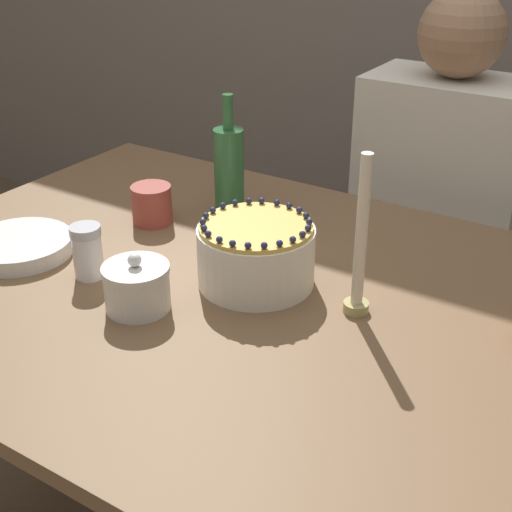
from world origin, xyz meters
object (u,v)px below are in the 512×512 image
person_man_blue_shirt (432,263)px  candle (360,251)px  sugar_bowl (137,287)px  sugar_shaker (87,251)px  bottle (229,170)px  cake (256,254)px

person_man_blue_shirt → candle: bearing=97.0°
sugar_bowl → sugar_shaker: 0.16m
bottle → cake: bearing=-46.7°
sugar_bowl → sugar_shaker: bearing=166.3°
sugar_bowl → person_man_blue_shirt: person_man_blue_shirt is taller
sugar_shaker → person_man_blue_shirt: bearing=64.6°
sugar_shaker → cake: bearing=28.4°
sugar_bowl → candle: size_ratio=0.41×
cake → sugar_bowl: (-0.12, -0.19, -0.02)m
candle → person_man_blue_shirt: person_man_blue_shirt is taller
bottle → candle: bearing=-28.3°
candle → bottle: 0.48m
sugar_shaker → person_man_blue_shirt: 0.96m
sugar_bowl → sugar_shaker: sugar_bowl is taller
person_man_blue_shirt → bottle: bearing=52.9°
cake → sugar_bowl: bearing=-123.7°
sugar_bowl → candle: candle is taller
bottle → sugar_bowl: bearing=-77.2°
cake → bottle: (-0.22, 0.23, 0.04)m
person_man_blue_shirt → cake: bearing=80.2°
cake → sugar_shaker: bearing=-151.6°
sugar_bowl → person_man_blue_shirt: (0.24, 0.86, -0.27)m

